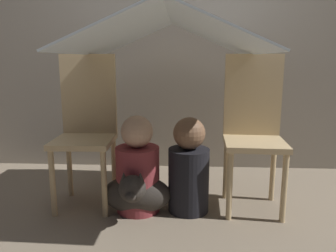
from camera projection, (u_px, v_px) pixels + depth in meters
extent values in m
plane|color=gray|center=(167.00, 214.00, 2.13)|extent=(8.80, 8.80, 0.00)
cube|color=gray|center=(173.00, 29.00, 2.86)|extent=(7.00, 0.05, 2.50)
cylinder|color=#D1B27F|center=(53.00, 184.00, 2.06)|extent=(0.04, 0.04, 0.44)
cylinder|color=#D1B27F|center=(104.00, 184.00, 2.05)|extent=(0.04, 0.04, 0.44)
cylinder|color=#D1B27F|center=(70.00, 167.00, 2.38)|extent=(0.04, 0.04, 0.44)
cylinder|color=#D1B27F|center=(114.00, 167.00, 2.37)|extent=(0.04, 0.04, 0.44)
cube|color=#D1B27F|center=(84.00, 141.00, 2.17)|extent=(0.39, 0.39, 0.04)
cube|color=#D1B27F|center=(89.00, 94.00, 2.28)|extent=(0.38, 0.04, 0.55)
cylinder|color=#D1B27F|center=(230.00, 186.00, 2.01)|extent=(0.04, 0.04, 0.44)
cylinder|color=#D1B27F|center=(284.00, 188.00, 1.98)|extent=(0.04, 0.04, 0.44)
cylinder|color=#D1B27F|center=(226.00, 169.00, 2.33)|extent=(0.04, 0.04, 0.44)
cylinder|color=#D1B27F|center=(273.00, 171.00, 2.30)|extent=(0.04, 0.04, 0.44)
cube|color=#D1B27F|center=(255.00, 143.00, 2.11)|extent=(0.40, 0.40, 0.04)
cube|color=#D1B27F|center=(253.00, 95.00, 2.22)|extent=(0.38, 0.05, 0.55)
cube|color=silver|center=(123.00, 33.00, 2.01)|extent=(0.56, 1.19, 0.25)
cube|color=silver|center=(214.00, 33.00, 1.99)|extent=(0.56, 1.19, 0.25)
cube|color=silver|center=(168.00, 12.00, 1.98)|extent=(0.04, 1.19, 0.01)
cylinder|color=maroon|center=(138.00, 179.00, 2.14)|extent=(0.28, 0.28, 0.43)
sphere|color=#D6A884|center=(137.00, 132.00, 2.08)|extent=(0.21, 0.21, 0.21)
cylinder|color=black|center=(189.00, 180.00, 2.14)|extent=(0.27, 0.27, 0.42)
sphere|color=brown|center=(189.00, 133.00, 2.08)|extent=(0.21, 0.21, 0.21)
ellipsoid|color=#332D28|center=(137.00, 194.00, 2.13)|extent=(0.45, 0.24, 0.25)
sphere|color=#332D28|center=(132.00, 189.00, 1.94)|extent=(0.16, 0.16, 0.16)
ellipsoid|color=#332D28|center=(130.00, 196.00, 1.88)|extent=(0.07, 0.08, 0.06)
cone|color=#332D28|center=(124.00, 178.00, 1.93)|extent=(0.06, 0.06, 0.07)
cone|color=#332D28|center=(140.00, 178.00, 1.93)|extent=(0.06, 0.06, 0.07)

